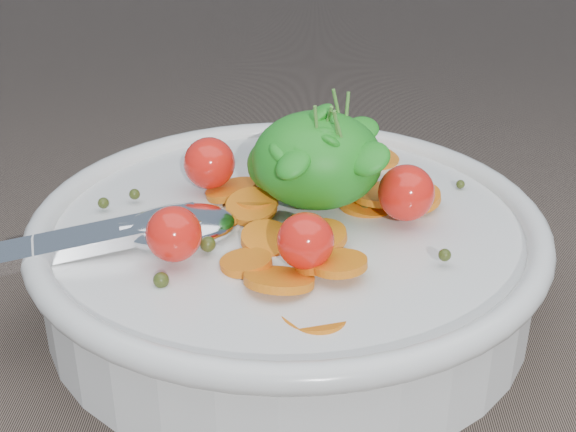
{
  "coord_description": "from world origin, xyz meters",
  "views": [
    {
      "loc": [
        0.02,
        -0.44,
        0.28
      ],
      "look_at": [
        0.01,
        -0.02,
        0.06
      ],
      "focal_mm": 50.0,
      "sensor_mm": 36.0,
      "label": 1
    }
  ],
  "objects": [
    {
      "name": "ground",
      "position": [
        0.0,
        0.0,
        0.0
      ],
      "size": [
        6.0,
        6.0,
        0.0
      ],
      "primitive_type": "plane",
      "color": "brown",
      "rests_on": "ground"
    },
    {
      "name": "bowl",
      "position": [
        0.01,
        -0.02,
        0.04
      ],
      "size": [
        0.33,
        0.31,
        0.13
      ],
      "color": "silver",
      "rests_on": "ground"
    },
    {
      "name": "napkin",
      "position": [
        0.0,
        0.18,
        0.0
      ],
      "size": [
        0.2,
        0.2,
        0.01
      ],
      "primitive_type": "cube",
      "rotation": [
        0.0,
        0.0,
        0.64
      ],
      "color": "white",
      "rests_on": "ground"
    }
  ]
}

